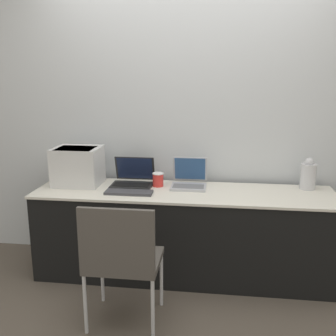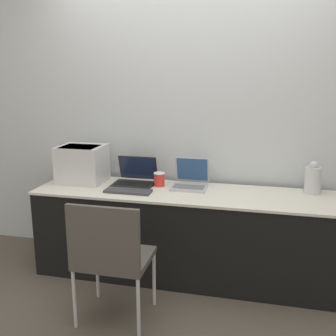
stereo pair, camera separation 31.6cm
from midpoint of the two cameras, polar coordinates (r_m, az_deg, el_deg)
The scene contains 10 objects.
ground_plane at distance 3.18m, azimuth 4.03°, elevation -17.59°, with size 14.00×14.00×0.00m, color brown.
wall_back at distance 3.42m, azimuth 6.28°, elevation 7.70°, with size 8.00×0.05×2.60m.
table at distance 3.28m, azimuth 4.99°, elevation -9.51°, with size 2.41×0.61×0.72m.
printer at distance 3.43m, azimuth -9.81°, elevation 0.76°, with size 0.38×0.32×0.32m.
laptop_left at distance 3.35m, azimuth -2.14°, elevation -1.51°, with size 0.34×0.29×0.23m.
laptop_right at distance 3.28m, azimuth 6.00°, elevation -1.89°, with size 0.29×0.30×0.24m.
external_keyboard at distance 3.12m, azimuth -2.97°, elevation -3.42°, with size 0.37×0.13×0.02m.
coffee_cup at distance 3.29m, azimuth 1.47°, elevation -1.69°, with size 0.09×0.09×0.11m.
metal_pitcher at distance 3.33m, azimuth 22.87°, elevation -1.51°, with size 0.12×0.12×0.26m.
chair at distance 2.62m, azimuth -4.87°, elevation -12.23°, with size 0.47×0.41×0.87m.
Camera 2 is at (0.57, -2.66, 1.65)m, focal length 42.00 mm.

